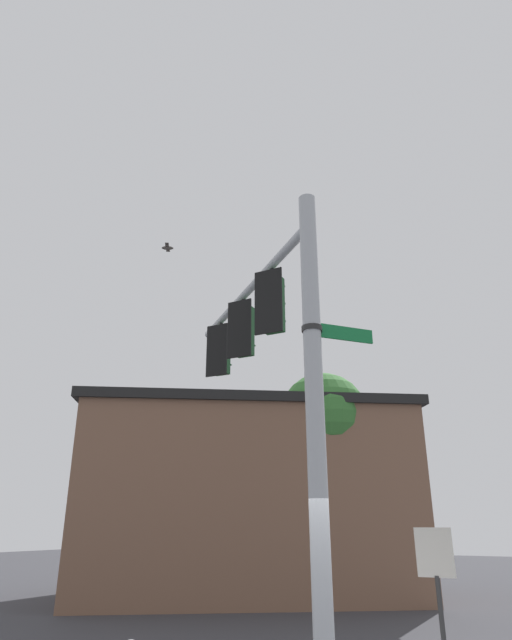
% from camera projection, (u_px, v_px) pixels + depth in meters
% --- Properties ---
extents(signal_pole, '(0.27, 0.27, 7.23)m').
position_uv_depth(signal_pole, '(315.00, 416.00, 7.68)').
color(signal_pole, '#ADB2B7').
rests_on(signal_pole, ground).
extents(mast_arm, '(4.42, 3.88, 0.16)m').
position_uv_depth(mast_arm, '(247.00, 293.00, 11.27)').
color(mast_arm, '#ADB2B7').
extents(traffic_light_nearest_pole, '(0.54, 0.49, 1.31)m').
position_uv_depth(traffic_light_nearest_pole, '(273.00, 304.00, 9.82)').
color(traffic_light_nearest_pole, black).
extents(traffic_light_mid_inner, '(0.54, 0.49, 1.31)m').
position_uv_depth(traffic_light_mid_inner, '(244.00, 331.00, 11.17)').
color(traffic_light_mid_inner, black).
extents(traffic_light_mid_outer, '(0.54, 0.49, 1.31)m').
position_uv_depth(traffic_light_mid_outer, '(221.00, 352.00, 12.52)').
color(traffic_light_mid_outer, black).
extents(street_name_sign, '(0.86, 0.96, 0.22)m').
position_uv_depth(street_name_sign, '(328.00, 331.00, 8.24)').
color(street_name_sign, '#147238').
extents(bird_flying, '(0.30, 0.39, 0.09)m').
position_uv_depth(bird_flying, '(168.00, 248.00, 13.00)').
color(bird_flying, '#4C4742').
extents(storefront_building, '(12.55, 11.51, 5.97)m').
position_uv_depth(storefront_building, '(246.00, 499.00, 18.25)').
color(storefront_building, brown).
rests_on(storefront_building, ground).
extents(tree_by_storefront, '(2.89, 2.89, 6.88)m').
position_uv_depth(tree_by_storefront, '(324.00, 420.00, 17.54)').
color(tree_by_storefront, '#4C3823').
rests_on(tree_by_storefront, ground).
extents(historical_marker, '(0.60, 0.08, 2.13)m').
position_uv_depth(historical_marker, '(437.00, 575.00, 8.77)').
color(historical_marker, '#333333').
rests_on(historical_marker, ground).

